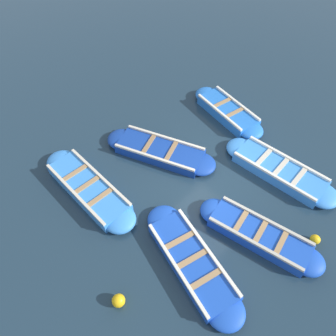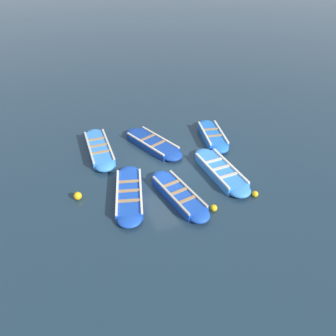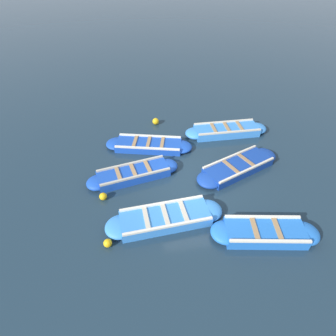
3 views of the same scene
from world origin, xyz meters
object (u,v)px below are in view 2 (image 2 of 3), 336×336
Objects in this scene: boat_near_quay at (129,194)px; buoy_yellow_far at (255,194)px; buoy_orange_near at (78,196)px; buoy_white_drifting at (214,208)px; boat_inner_gap at (153,144)px; boat_outer_right at (99,149)px; boat_alongside at (221,171)px; boat_centre at (213,136)px; boat_bow_out at (179,195)px.

buoy_yellow_far is (4.65, -1.66, -0.02)m from boat_near_quay.
buoy_orange_near is 5.24m from buoy_white_drifting.
boat_outer_right reaches higher than boat_inner_gap.
boat_outer_right is at bearing 142.40° from boat_alongside.
buoy_white_drifting reaches higher than buoy_yellow_far.
buoy_orange_near is at bearing -160.86° from boat_centre.
boat_outer_right is 12.14× the size of buoy_orange_near.
boat_inner_gap is at bearing 34.96° from buoy_orange_near.
boat_centre is at bearing 85.03° from buoy_yellow_far.
boat_near_quay is at bearing 160.38° from buoy_yellow_far.
boat_centre is 13.22× the size of buoy_yellow_far.
boat_inner_gap is at bearing 118.31° from buoy_yellow_far.
boat_alongside is 15.10× the size of buoy_yellow_far.
boat_alongside reaches higher than boat_inner_gap.
boat_bow_out is 11.32× the size of buoy_orange_near.
boat_near_quay is at bearing -81.64° from boat_outer_right.
boat_centre is (3.25, 3.70, 0.01)m from boat_bow_out.
boat_alongside is at bearing -109.40° from boat_centre.
boat_near_quay is (-1.99, -3.27, -0.01)m from boat_inner_gap.
buoy_white_drifting is at bearing -174.28° from buoy_yellow_far.
boat_near_quay is (-1.79, 0.75, -0.03)m from boat_bow_out.
buoy_orange_near is at bearing 160.97° from boat_bow_out.
buoy_orange_near is 1.26× the size of buoy_yellow_far.
boat_outer_right is (-2.33, 4.39, 0.01)m from boat_bow_out.
boat_near_quay is at bearing 157.40° from boat_bow_out.
boat_bow_out is 0.94× the size of boat_near_quay.
boat_inner_gap is 1.15× the size of boat_centre.
boat_near_quay reaches higher than buoy_white_drifting.
boat_inner_gap is 1.07× the size of boat_bow_out.
boat_alongside is at bearing -37.60° from boat_outer_right.
boat_inner_gap is 14.33× the size of buoy_white_drifting.
boat_bow_out is at bearing 131.19° from buoy_white_drifting.
buoy_white_drifting is at bearing -33.82° from boat_near_quay.
buoy_yellow_far is (2.65, -4.93, -0.03)m from boat_inner_gap.
buoy_yellow_far is at bearing -19.62° from boat_near_quay.
boat_bow_out is 4.93m from boat_centre.
boat_centre is at bearing 64.46° from buoy_white_drifting.
buoy_white_drifting is at bearing -59.05° from boat_outer_right.
buoy_yellow_far is at bearing -45.64° from boat_outer_right.
boat_centre is 0.88× the size of boat_alongside.
boat_near_quay is 3.68m from boat_outer_right.
boat_bow_out and boat_alongside have the same top height.
boat_inner_gap is at bearing 58.63° from boat_near_quay.
boat_outer_right is 6.40m from buoy_white_drifting.
boat_inner_gap is 3.83m from boat_near_quay.
buoy_yellow_far is at bearing -94.97° from boat_centre.
buoy_white_drifting is (3.29, -5.49, -0.05)m from boat_outer_right.
boat_bow_out is at bearing -62.05° from boat_outer_right.
boat_bow_out is at bearing -19.03° from buoy_orange_near.
boat_centre is 5.32m from buoy_white_drifting.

